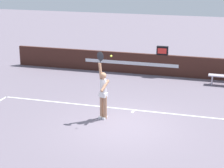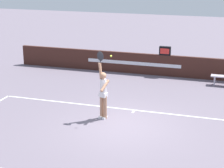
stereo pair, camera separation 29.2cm
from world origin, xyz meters
TOP-DOWN VIEW (x-y plane):
  - ground_plane at (0.00, 0.00)m, footprint 60.00×60.00m
  - court_lines at (0.00, -1.16)m, footprint 11.16×5.60m
  - back_wall at (-0.00, 6.70)m, footprint 15.26×0.17m
  - speed_display at (0.21, 6.70)m, footprint 0.56×0.20m
  - tennis_player at (-0.88, 0.44)m, footprint 0.48×0.50m
  - tennis_ball at (-0.54, 0.29)m, footprint 0.07×0.07m

SIDE VIEW (x-z plane):
  - ground_plane at x=0.00m, z-range 0.00..0.00m
  - court_lines at x=0.00m, z-range 0.00..0.00m
  - back_wall at x=0.00m, z-range 0.00..1.05m
  - tennis_player at x=-0.88m, z-range -0.21..2.28m
  - speed_display at x=0.21m, z-range 1.05..1.49m
  - tennis_ball at x=-0.54m, z-range 2.35..2.42m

